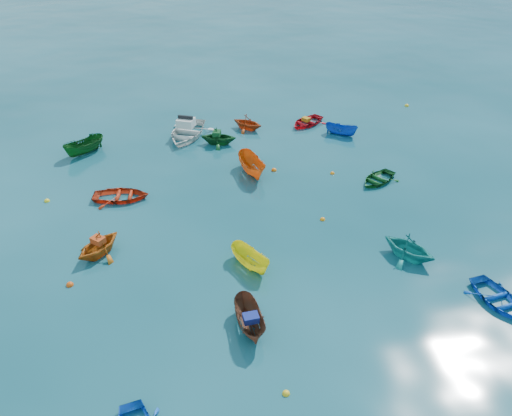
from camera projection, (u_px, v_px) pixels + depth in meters
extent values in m
plane|color=#093844|center=(276.00, 269.00, 24.43)|extent=(160.00, 160.00, 0.00)
imported|color=brown|center=(250.00, 328.00, 21.20)|extent=(1.23, 2.93, 1.11)
imported|color=blue|center=(497.00, 302.00, 22.50)|extent=(2.52, 3.26, 0.62)
imported|color=#C15912|center=(100.00, 254.00, 25.44)|extent=(3.44, 3.45, 1.38)
imported|color=yellow|center=(250.00, 266.00, 24.61)|extent=(2.12, 2.87, 1.04)
imported|color=#124F1D|center=(377.00, 181.00, 31.67)|extent=(3.49, 3.25, 0.59)
imported|color=teal|center=(407.00, 257.00, 25.21)|extent=(3.52, 3.61, 1.45)
imported|color=red|center=(122.00, 199.00, 29.90)|extent=(3.62, 2.84, 0.69)
imported|color=orange|center=(252.00, 174.00, 32.55)|extent=(1.76, 3.56, 1.32)
imported|color=#114C1E|center=(219.00, 144.00, 36.27)|extent=(3.10, 2.88, 1.34)
imported|color=red|center=(307.00, 124.00, 39.25)|extent=(3.85, 3.63, 0.65)
imported|color=#0D3FA8|center=(341.00, 135.00, 37.64)|extent=(2.55, 2.23, 0.96)
imported|color=#BE3E11|center=(248.00, 129.00, 38.49)|extent=(3.21, 3.18, 1.28)
imported|color=#124E19|center=(86.00, 153.00, 35.00)|extent=(3.18, 2.87, 1.21)
imported|color=silver|center=(187.00, 137.00, 37.34)|extent=(5.00, 5.64, 1.57)
cube|color=navy|center=(251.00, 318.00, 20.69)|extent=(0.66, 0.52, 0.31)
cube|color=#D04015|center=(98.00, 240.00, 25.01)|extent=(0.82, 0.81, 0.32)
cube|color=#12481E|center=(217.00, 133.00, 35.82)|extent=(0.72, 0.83, 0.34)
cube|color=#C17813|center=(306.00, 119.00, 38.94)|extent=(0.69, 0.72, 0.28)
sphere|color=yellow|center=(286.00, 394.00, 18.43)|extent=(0.29, 0.29, 0.29)
sphere|color=orange|center=(323.00, 220.00, 28.04)|extent=(0.30, 0.30, 0.30)
sphere|color=#DA470B|center=(70.00, 285.00, 23.44)|extent=(0.35, 0.35, 0.35)
sphere|color=yellow|center=(266.00, 261.00, 24.95)|extent=(0.29, 0.29, 0.29)
sphere|color=orange|center=(332.00, 174.00, 32.53)|extent=(0.29, 0.29, 0.29)
sphere|color=yellow|center=(47.00, 201.00, 29.68)|extent=(0.33, 0.33, 0.33)
sphere|color=orange|center=(274.00, 171.00, 32.89)|extent=(0.36, 0.36, 0.36)
sphere|color=yellow|center=(407.00, 106.00, 42.53)|extent=(0.36, 0.36, 0.36)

